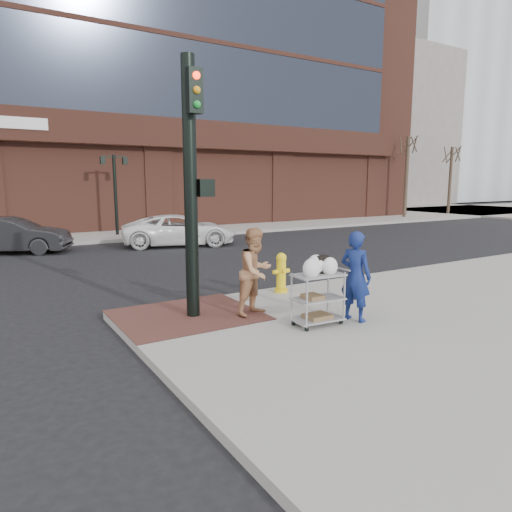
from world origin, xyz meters
TOP-DOWN VIEW (x-y plane):
  - ground at (0.00, 0.00)m, footprint 220.00×220.00m
  - sidewalk_far at (12.50, 32.00)m, footprint 65.00×36.00m
  - brick_curb_ramp at (-0.60, 0.90)m, footprint 2.80×2.40m
  - bank_building at (5.00, 31.00)m, footprint 42.00×26.00m
  - filler_block at (40.00, 38.00)m, footprint 14.00×20.00m
  - bare_tree_a at (24.00, 16.50)m, footprint 1.80×1.80m
  - bare_tree_b at (30.00, 17.00)m, footprint 1.80×1.80m
  - lamp_post at (2.00, 16.00)m, footprint 1.32×0.22m
  - traffic_signal_pole at (-0.48, 0.77)m, footprint 0.61×0.51m
  - woman_blue at (2.05, -1.13)m, footprint 0.59×0.73m
  - pedestrian_tan at (0.63, 0.23)m, footprint 1.03×0.92m
  - sedan_dark at (-2.96, 12.89)m, footprint 4.59×3.16m
  - minivan_white at (3.57, 11.52)m, footprint 5.41×3.63m
  - utility_cart at (1.25, -0.98)m, footprint 0.99×0.60m
  - fire_hydrant at (2.14, 1.52)m, footprint 0.46×0.32m

SIDE VIEW (x-z plane):
  - ground at x=0.00m, z-range 0.00..0.00m
  - sidewalk_far at x=12.50m, z-range 0.00..0.15m
  - brick_curb_ramp at x=-0.60m, z-range 0.15..0.16m
  - fire_hydrant at x=2.14m, z-range 0.16..1.13m
  - minivan_white at x=3.57m, z-range 0.00..1.38m
  - sedan_dark at x=-2.96m, z-range 0.00..1.43m
  - utility_cart at x=1.25m, z-range 0.09..1.41m
  - woman_blue at x=2.05m, z-range 0.15..1.90m
  - pedestrian_tan at x=0.63m, z-range 0.15..1.92m
  - lamp_post at x=2.00m, z-range 0.62..4.62m
  - traffic_signal_pole at x=-0.48m, z-range 0.33..5.33m
  - bare_tree_b at x=30.00m, z-range 2.44..9.14m
  - bare_tree_a at x=24.00m, z-range 2.67..9.87m
  - filler_block at x=40.00m, z-range 0.00..18.00m
  - bank_building at x=5.00m, z-range 0.15..28.15m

